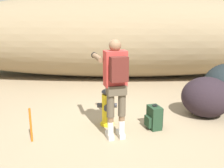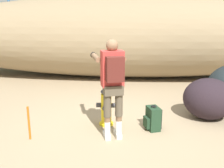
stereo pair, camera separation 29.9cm
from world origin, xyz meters
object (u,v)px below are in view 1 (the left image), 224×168
at_px(utility_worker, 115,78).
at_px(spare_backpack, 154,118).
at_px(survey_stake, 31,125).
at_px(boulder_mid, 206,97).
at_px(fire_hydrant, 107,108).

bearing_deg(utility_worker, spare_backpack, -79.18).
bearing_deg(survey_stake, spare_backpack, 14.93).
xyz_separation_m(utility_worker, boulder_mid, (1.91, 1.02, -0.66)).
relative_size(fire_hydrant, boulder_mid, 0.75).
xyz_separation_m(utility_worker, spare_backpack, (0.73, 0.38, -0.87)).
bearing_deg(utility_worker, boulder_mid, -78.54).
relative_size(utility_worker, spare_backpack, 3.65).
height_order(fire_hydrant, utility_worker, utility_worker).
relative_size(boulder_mid, survey_stake, 1.72).
relative_size(fire_hydrant, survey_stake, 1.30).
distance_m(spare_backpack, survey_stake, 2.23).
bearing_deg(spare_backpack, boulder_mid, -170.17).
xyz_separation_m(spare_backpack, survey_stake, (-2.15, -0.57, 0.08)).
height_order(utility_worker, survey_stake, utility_worker).
bearing_deg(boulder_mid, utility_worker, -151.80).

